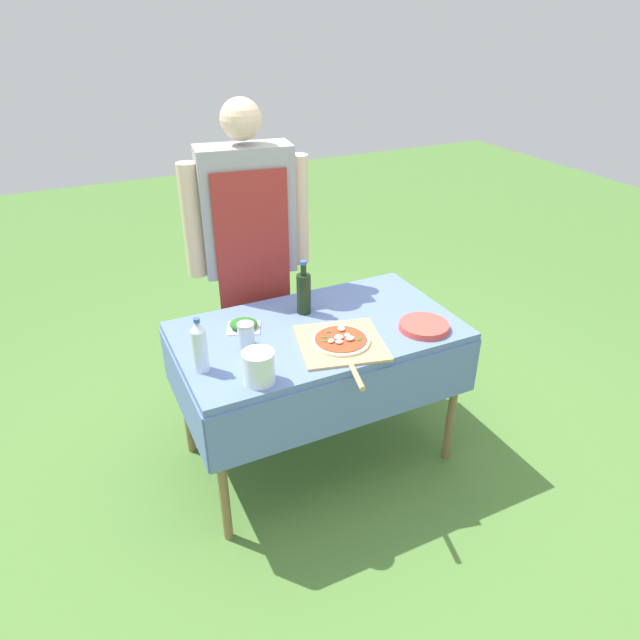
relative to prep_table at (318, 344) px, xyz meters
The scene contains 10 objects.
ground_plane 0.69m from the prep_table, ahead, with size 12.00×12.00×0.00m, color #517F38.
prep_table is the anchor object (origin of this frame).
person_cook 0.69m from the prep_table, 101.40° to the left, with size 0.65×0.27×1.75m.
pizza_on_peel 0.21m from the prep_table, 80.94° to the right, with size 0.45×0.58×0.05m.
oil_bottle 0.26m from the prep_table, 87.63° to the left, with size 0.07×0.07×0.28m.
water_bottle 0.63m from the prep_table, 169.81° to the right, with size 0.06×0.06×0.25m.
herb_container 0.37m from the prep_table, 155.17° to the left, with size 0.19×0.18×0.05m.
mixing_tub 0.52m from the prep_table, 144.18° to the right, with size 0.13×0.13×0.14m, color silver.
plate_stack 0.51m from the prep_table, 26.83° to the right, with size 0.24×0.24×0.03m.
sauce_jar 0.38m from the prep_table, behind, with size 0.08×0.08×0.11m.
Camera 1 is at (-1.01, -2.11, 2.13)m, focal length 32.00 mm.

